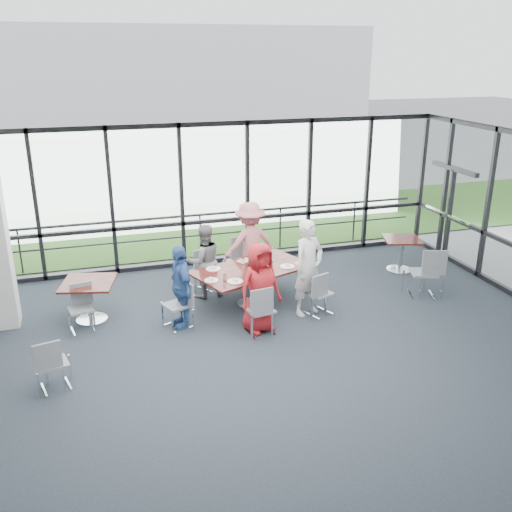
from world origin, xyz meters
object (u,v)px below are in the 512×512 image
object	(u,v)px
diner_near_left	(260,288)
diner_far_left	(204,261)
side_table_right	(401,244)
main_table	(251,273)
chair_main_nl	(260,310)
chair_main_end	(177,305)
chair_spare_r	(424,273)
diner_near_right	(308,268)
chair_main_nr	(319,293)
diner_end	(181,287)
side_table_left	(89,288)
diner_far_right	(250,244)
chair_spare_lb	(81,309)
chair_main_fr	(238,262)
chair_spare_la	(53,363)
chair_main_fl	(198,273)

from	to	relation	value
diner_near_left	diner_far_left	size ratio (longest dim) A/B	1.07
side_table_right	diner_far_left	distance (m)	4.45
main_table	chair_main_nl	distance (m)	1.21
side_table_right	chair_main_end	world-z (taller)	chair_main_end
chair_spare_r	diner_near_right	bearing A→B (deg)	-159.71
chair_main_nr	diner_end	bearing A→B (deg)	152.72
side_table_left	side_table_right	xyz separation A→B (m)	(6.65, 0.57, -0.02)
chair_main_end	main_table	bearing A→B (deg)	88.09
chair_main_end	side_table_left	bearing A→B (deg)	-138.02
chair_main_nl	chair_spare_r	distance (m)	3.61
diner_near_right	diner_far_right	bearing A→B (deg)	86.61
diner_end	chair_spare_lb	world-z (taller)	diner_end
diner_far_left	chair_spare_r	distance (m)	4.33
diner_near_right	diner_far_right	xyz separation A→B (m)	(-0.61, 1.70, -0.03)
side_table_right	chair_spare_lb	world-z (taller)	chair_spare_lb
chair_main_fr	chair_main_end	world-z (taller)	chair_main_fr
diner_near_left	diner_far_right	xyz separation A→B (m)	(0.44, 2.09, 0.08)
chair_main_fr	chair_spare_lb	xyz separation A→B (m)	(-3.18, -1.31, -0.06)
main_table	chair_spare_la	size ratio (longest dim) A/B	3.01
side_table_left	chair_main_end	size ratio (longest dim) A/B	1.27
chair_main_fr	chair_main_end	bearing A→B (deg)	21.90
diner_end	chair_spare_la	bearing A→B (deg)	-63.62
diner_far_right	chair_main_nl	distance (m)	2.31
main_table	diner_near_right	world-z (taller)	diner_near_right
diner_far_left	diner_far_right	distance (m)	1.13
diner_end	chair_spare_la	world-z (taller)	diner_end
diner_far_left	chair_spare_r	bearing A→B (deg)	157.17
chair_main_nl	chair_main_nr	size ratio (longest dim) A/B	1.07
diner_near_right	chair_main_fr	size ratio (longest dim) A/B	1.92
side_table_left	side_table_right	world-z (taller)	same
chair_main_nl	chair_spare_la	distance (m)	3.44
diner_near_left	chair_spare_r	world-z (taller)	diner_near_left
diner_far_left	chair_spare_la	size ratio (longest dim) A/B	1.83
chair_main_fr	chair_spare_r	distance (m)	3.76
side_table_left	chair_main_nr	size ratio (longest dim) A/B	1.30
chair_spare_lb	chair_spare_r	distance (m)	6.52
side_table_left	chair_spare_lb	world-z (taller)	chair_spare_lb
main_table	diner_far_right	world-z (taller)	diner_far_right
diner_far_right	chair_main_nr	bearing A→B (deg)	105.91
diner_near_left	side_table_left	bearing A→B (deg)	140.93
chair_spare_r	chair_main_fr	bearing A→B (deg)	171.51
side_table_right	chair_spare_lb	size ratio (longest dim) A/B	1.17
diner_near_left	chair_main_fl	xyz separation A→B (m)	(-0.70, 1.90, -0.37)
diner_near_right	chair_main_nl	world-z (taller)	diner_near_right
diner_end	chair_main_end	size ratio (longest dim) A/B	1.77
chair_main_nl	main_table	bearing A→B (deg)	72.36
chair_main_fl	chair_main_end	xyz separation A→B (m)	(-0.65, -1.38, -0.00)
chair_main_fr	chair_spare_la	distance (m)	4.73
diner_far_right	chair_main_fr	xyz separation A→B (m)	(-0.24, 0.10, -0.41)
side_table_left	chair_spare_r	bearing A→B (deg)	-7.26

